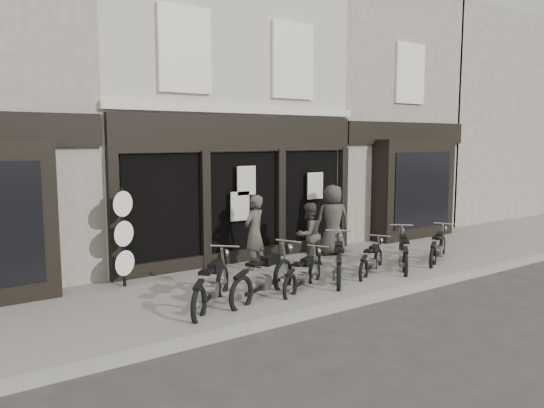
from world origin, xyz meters
TOP-DOWN VIEW (x-y plane):
  - ground_plane at (0.00, 0.00)m, footprint 90.00×90.00m
  - pavement at (0.00, 0.90)m, footprint 30.00×4.20m
  - kerb at (0.00, -1.25)m, footprint 30.00×0.25m
  - central_building at (0.00, 5.95)m, footprint 7.30×6.22m
  - neighbour_right at (6.35, 5.90)m, footprint 5.60×6.73m
  - filler_right at (14.50, 6.00)m, footprint 11.00×6.00m
  - motorcycle_0 at (-2.51, 0.10)m, footprint 1.81×1.81m
  - motorcycle_1 at (-1.37, -0.02)m, footprint 2.20×1.25m
  - motorcycle_2 at (-0.36, -0.03)m, footprint 1.75×1.13m
  - motorcycle_3 at (0.82, 0.16)m, footprint 1.72×1.86m
  - motorcycle_4 at (1.82, 0.09)m, footprint 1.72×1.14m
  - motorcycle_5 at (2.92, 0.06)m, footprint 1.74×1.72m
  - motorcycle_6 at (4.21, 0.00)m, footprint 1.91×1.23m
  - man_left at (-0.28, 2.01)m, footprint 0.79×0.66m
  - man_centre at (1.04, 1.53)m, footprint 0.84×0.69m
  - man_right at (2.37, 2.12)m, footprint 1.12×0.93m
  - advert_sign_post at (-3.44, 2.32)m, footprint 0.52×0.36m

SIDE VIEW (x-z plane):
  - ground_plane at x=0.00m, z-range 0.00..0.00m
  - pavement at x=0.00m, z-range 0.00..0.12m
  - kerb at x=0.00m, z-range 0.00..0.13m
  - motorcycle_4 at x=1.82m, z-range -0.09..0.81m
  - motorcycle_2 at x=-0.36m, z-range -0.09..0.82m
  - motorcycle_6 at x=4.21m, z-range -0.10..0.90m
  - motorcycle_5 at x=2.92m, z-range -0.11..0.95m
  - motorcycle_3 at x=0.82m, z-range -0.11..0.98m
  - motorcycle_0 at x=-2.51m, z-range -0.11..0.99m
  - motorcycle_1 at x=-1.37m, z-range -0.12..1.01m
  - man_centre at x=1.04m, z-range 0.12..1.73m
  - man_left at x=-0.28m, z-range 0.12..1.96m
  - man_right at x=2.37m, z-range 0.12..2.07m
  - advert_sign_post at x=-3.44m, z-range -0.03..2.26m
  - neighbour_right at x=6.35m, z-range -0.13..8.21m
  - central_building at x=0.00m, z-range -0.09..8.25m
  - filler_right at x=14.50m, z-range 0.00..8.20m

